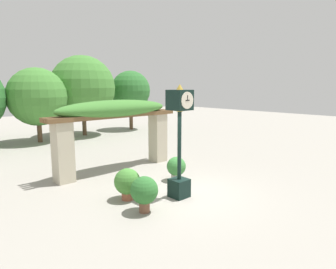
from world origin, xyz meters
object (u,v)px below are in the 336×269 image
Objects in this scene: potted_plant_far_left at (144,191)px; potted_plant_near_left at (176,167)px; pedestal_clock at (179,137)px; potted_plant_near_right at (127,182)px.

potted_plant_near_left is at bearing 27.85° from potted_plant_far_left.
potted_plant_far_left reaches higher than potted_plant_near_left.
potted_plant_near_left is at bearing 48.29° from pedestal_clock.
potted_plant_far_left is at bearing -174.32° from pedestal_clock.
potted_plant_near_left is 0.91× the size of potted_plant_near_right.
pedestal_clock is 1.98m from potted_plant_far_left.
pedestal_clock is 3.46× the size of potted_plant_far_left.
potted_plant_near_right reaches higher than potted_plant_near_left.
pedestal_clock is 3.59× the size of potted_plant_near_right.
pedestal_clock is at bearing -131.71° from potted_plant_near_left.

